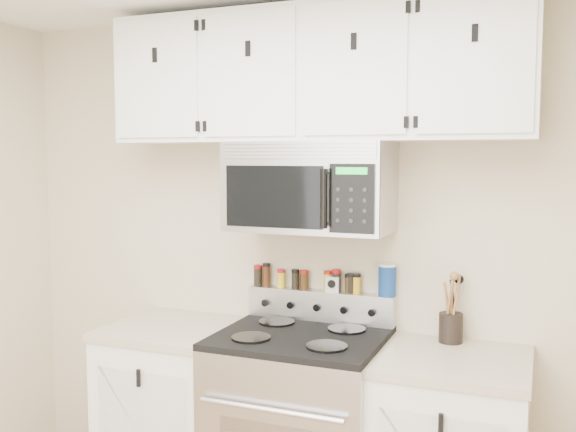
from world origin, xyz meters
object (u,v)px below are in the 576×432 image
(range, at_px, (300,431))
(salt_canister, at_px, (387,280))
(microwave, at_px, (310,187))
(utensil_crock, at_px, (451,325))

(range, distance_m, salt_canister, 0.82)
(range, relative_size, microwave, 1.45)
(range, xyz_separation_m, utensil_crock, (0.65, 0.23, 0.51))
(microwave, distance_m, salt_canister, 0.59)
(microwave, height_order, utensil_crock, microwave)
(utensil_crock, relative_size, salt_canister, 2.01)
(range, relative_size, utensil_crock, 3.49)
(microwave, xyz_separation_m, utensil_crock, (0.65, 0.11, -0.63))
(microwave, bearing_deg, range, -90.23)
(salt_canister, bearing_deg, utensil_crock, -9.15)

